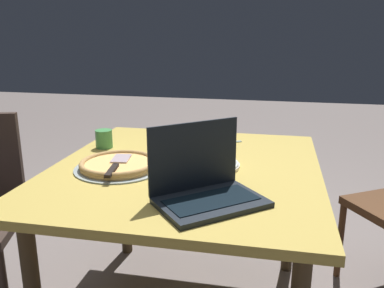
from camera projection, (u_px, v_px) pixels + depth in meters
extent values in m
cube|color=#B39944|center=(186.00, 170.00, 1.73)|extent=(1.22, 1.11, 0.03)
cylinder|color=#3D2E1B|center=(290.00, 212.00, 2.18)|extent=(0.06, 0.06, 0.69)
cylinder|color=#3D2E1B|center=(125.00, 198.00, 2.36)|extent=(0.06, 0.06, 0.69)
cube|color=black|center=(211.00, 203.00, 1.34)|extent=(0.39, 0.41, 0.02)
cube|color=black|center=(211.00, 200.00, 1.34)|extent=(0.30, 0.32, 0.00)
cube|color=black|center=(194.00, 156.00, 1.41)|extent=(0.23, 0.27, 0.24)
cube|color=#83B8EB|center=(194.00, 156.00, 1.41)|extent=(0.20, 0.24, 0.21)
cylinder|color=white|center=(208.00, 165.00, 1.72)|extent=(0.26, 0.26, 0.01)
torus|color=white|center=(208.00, 163.00, 1.72)|extent=(0.25, 0.25, 0.01)
cube|color=#EDC279|center=(208.00, 161.00, 1.72)|extent=(0.15, 0.12, 0.02)
cube|color=gold|center=(208.00, 166.00, 1.65)|extent=(0.03, 0.10, 0.03)
cylinder|color=#95A3A3|center=(119.00, 168.00, 1.69)|extent=(0.37, 0.37, 0.01)
cylinder|color=#E9B163|center=(119.00, 165.00, 1.69)|extent=(0.31, 0.31, 0.02)
torus|color=tan|center=(119.00, 163.00, 1.69)|extent=(0.32, 0.32, 0.02)
cube|color=#BBA5AD|center=(121.00, 158.00, 1.74)|extent=(0.12, 0.09, 0.00)
cube|color=black|center=(112.00, 170.00, 1.58)|extent=(0.14, 0.04, 0.01)
cube|color=#B2C9BF|center=(224.00, 142.00, 2.08)|extent=(0.10, 0.17, 0.00)
cube|color=black|center=(205.00, 143.00, 2.05)|extent=(0.06, 0.10, 0.01)
cylinder|color=#47954F|center=(104.00, 139.00, 1.99)|extent=(0.08, 0.08, 0.09)
cylinder|color=#3C2610|center=(104.00, 134.00, 1.98)|extent=(0.07, 0.07, 0.01)
cylinder|color=#4F311C|center=(340.00, 241.00, 2.16)|extent=(0.03, 0.03, 0.42)
cylinder|color=#362822|center=(30.00, 251.00, 2.03)|extent=(0.03, 0.03, 0.44)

